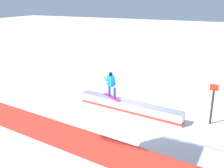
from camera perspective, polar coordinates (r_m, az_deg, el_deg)
name	(u,v)px	position (r m, az deg, el deg)	size (l,w,h in m)	color
ground_plane	(129,113)	(14.20, 3.61, -6.12)	(120.00, 120.00, 0.00)	white
grind_box	(129,108)	(14.08, 3.63, -5.02)	(5.83, 1.19, 0.65)	white
snowboarder	(111,84)	(14.27, -0.21, 0.08)	(1.39, 0.96, 1.39)	#B42092
safety_fence	(81,143)	(10.28, -6.52, -12.40)	(13.56, 0.06, 1.21)	red
trail_marker	(212,103)	(13.42, 20.53, -3.83)	(0.40, 0.10, 1.99)	#262628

